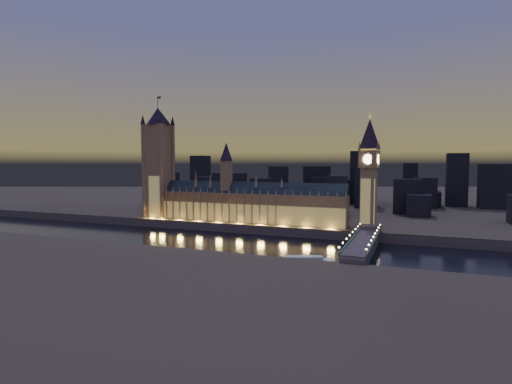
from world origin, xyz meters
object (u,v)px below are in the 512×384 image
at_px(elizabeth_tower, 369,164).
at_px(river_boat, 303,261).
at_px(victoria_tower, 158,157).
at_px(westminster_bridge, 364,245).
at_px(palace_of_westminster, 244,203).

xyz_separation_m(elizabeth_tower, river_boat, (-29.46, -109.12, -63.14)).
height_order(elizabeth_tower, river_boat, elizabeth_tower).
xyz_separation_m(victoria_tower, westminster_bridge, (221.93, -65.39, -65.74)).
bearing_deg(palace_of_westminster, elizabeth_tower, 0.08).
bearing_deg(westminster_bridge, victoria_tower, 163.58).
relative_size(victoria_tower, river_boat, 2.59).
height_order(palace_of_westminster, westminster_bridge, palace_of_westminster).
bearing_deg(victoria_tower, river_boat, -30.06).
bearing_deg(palace_of_westminster, westminster_bridge, -28.04).
bearing_deg(victoria_tower, palace_of_westminster, -0.10).
bearing_deg(westminster_bridge, elizabeth_tower, 93.44).
distance_m(palace_of_westminster, elizabeth_tower, 124.56).
relative_size(palace_of_westminster, victoria_tower, 1.58).
relative_size(elizabeth_tower, westminster_bridge, 0.90).
relative_size(westminster_bridge, river_boat, 2.28).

